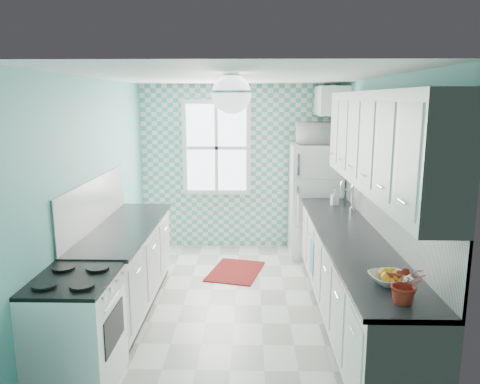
{
  "coord_description": "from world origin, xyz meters",
  "views": [
    {
      "loc": [
        0.17,
        -4.9,
        2.28
      ],
      "look_at": [
        0.05,
        0.25,
        1.25
      ],
      "focal_mm": 35.0,
      "sensor_mm": 36.0,
      "label": 1
    }
  ],
  "objects_px": {
    "potted_plant": "(406,283)",
    "microwave": "(317,133)",
    "fridge": "(315,200)",
    "fruit_bowl": "(390,279)",
    "stove": "(77,332)",
    "ceiling_light": "(231,94)",
    "sink": "(336,212)"
  },
  "relations": [
    {
      "from": "potted_plant",
      "to": "microwave",
      "type": "relative_size",
      "value": 0.51
    },
    {
      "from": "fridge",
      "to": "microwave",
      "type": "height_order",
      "value": "microwave"
    },
    {
      "from": "fruit_bowl",
      "to": "stove",
      "type": "bearing_deg",
      "value": 177.92
    },
    {
      "from": "ceiling_light",
      "to": "microwave",
      "type": "height_order",
      "value": "ceiling_light"
    },
    {
      "from": "potted_plant",
      "to": "sink",
      "type": "bearing_deg",
      "value": 89.92
    },
    {
      "from": "stove",
      "to": "microwave",
      "type": "distance_m",
      "value": 4.26
    },
    {
      "from": "stove",
      "to": "sink",
      "type": "xyz_separation_m",
      "value": [
        2.4,
        2.18,
        0.45
      ]
    },
    {
      "from": "potted_plant",
      "to": "microwave",
      "type": "bearing_deg",
      "value": 91.38
    },
    {
      "from": "fruit_bowl",
      "to": "fridge",
      "type": "bearing_deg",
      "value": 91.52
    },
    {
      "from": "stove",
      "to": "potted_plant",
      "type": "bearing_deg",
      "value": -10.27
    },
    {
      "from": "fruit_bowl",
      "to": "microwave",
      "type": "height_order",
      "value": "microwave"
    },
    {
      "from": "sink",
      "to": "fruit_bowl",
      "type": "height_order",
      "value": "sink"
    },
    {
      "from": "stove",
      "to": "potted_plant",
      "type": "xyz_separation_m",
      "value": [
        2.4,
        -0.43,
        0.6
      ]
    },
    {
      "from": "stove",
      "to": "microwave",
      "type": "height_order",
      "value": "microwave"
    },
    {
      "from": "ceiling_light",
      "to": "potted_plant",
      "type": "xyz_separation_m",
      "value": [
        1.2,
        -1.17,
        -1.24
      ]
    },
    {
      "from": "ceiling_light",
      "to": "potted_plant",
      "type": "distance_m",
      "value": 2.08
    },
    {
      "from": "fridge",
      "to": "sink",
      "type": "bearing_deg",
      "value": -87.83
    },
    {
      "from": "sink",
      "to": "fruit_bowl",
      "type": "relative_size",
      "value": 1.89
    },
    {
      "from": "sink",
      "to": "potted_plant",
      "type": "xyz_separation_m",
      "value": [
        -0.0,
        -2.6,
        0.15
      ]
    },
    {
      "from": "sink",
      "to": "potted_plant",
      "type": "relative_size",
      "value": 1.95
    },
    {
      "from": "stove",
      "to": "ceiling_light",
      "type": "bearing_deg",
      "value": 31.46
    },
    {
      "from": "ceiling_light",
      "to": "fruit_bowl",
      "type": "bearing_deg",
      "value": -34.57
    },
    {
      "from": "sink",
      "to": "stove",
      "type": "bearing_deg",
      "value": -134.21
    },
    {
      "from": "fridge",
      "to": "sink",
      "type": "relative_size",
      "value": 2.98
    },
    {
      "from": "microwave",
      "to": "stove",
      "type": "bearing_deg",
      "value": 52.32
    },
    {
      "from": "fridge",
      "to": "microwave",
      "type": "bearing_deg",
      "value": 51.51
    },
    {
      "from": "fridge",
      "to": "fruit_bowl",
      "type": "xyz_separation_m",
      "value": [
        0.09,
        -3.41,
        0.15
      ]
    },
    {
      "from": "stove",
      "to": "microwave",
      "type": "bearing_deg",
      "value": 54.99
    },
    {
      "from": "fridge",
      "to": "microwave",
      "type": "distance_m",
      "value": 0.98
    },
    {
      "from": "sink",
      "to": "potted_plant",
      "type": "bearing_deg",
      "value": -86.46
    },
    {
      "from": "ceiling_light",
      "to": "sink",
      "type": "height_order",
      "value": "ceiling_light"
    },
    {
      "from": "fridge",
      "to": "potted_plant",
      "type": "xyz_separation_m",
      "value": [
        0.09,
        -3.75,
        0.26
      ]
    }
  ]
}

